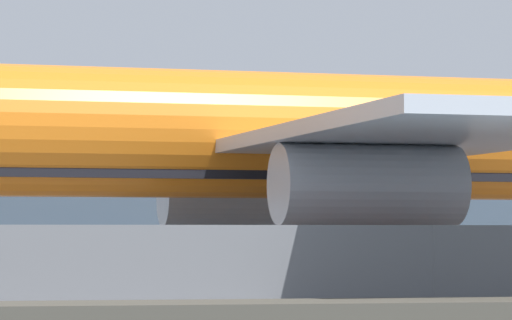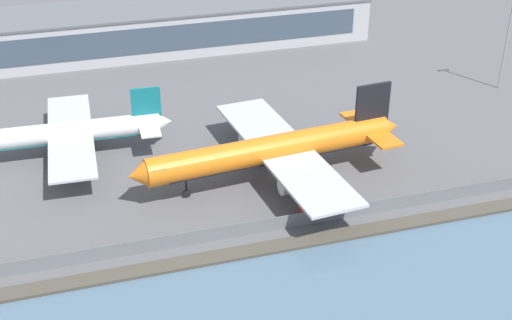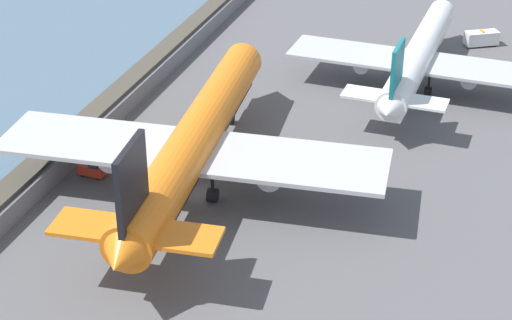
% 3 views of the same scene
% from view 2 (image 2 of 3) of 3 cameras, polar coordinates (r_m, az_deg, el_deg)
% --- Properties ---
extents(ground_plane, '(500.00, 500.00, 0.00)m').
position_cam_2_polar(ground_plane, '(127.58, 1.96, -1.28)').
color(ground_plane, '#565659').
extents(shoreline_seawall, '(320.00, 3.00, 0.50)m').
position_cam_2_polar(shoreline_seawall, '(111.32, 5.33, -6.25)').
color(shoreline_seawall, '#474238').
rests_on(shoreline_seawall, ground).
extents(perimeter_fence, '(280.00, 0.10, 2.46)m').
position_cam_2_polar(perimeter_fence, '(114.20, 4.53, -4.61)').
color(perimeter_fence, slate).
rests_on(perimeter_fence, ground).
extents(cargo_jet_orange, '(50.78, 43.59, 15.28)m').
position_cam_2_polar(cargo_jet_orange, '(123.84, 1.54, 0.82)').
color(cargo_jet_orange, orange).
rests_on(cargo_jet_orange, ground).
extents(passenger_jet_white_teal, '(41.71, 35.66, 12.29)m').
position_cam_2_polar(passenger_jet_white_teal, '(136.59, -15.16, 2.05)').
color(passenger_jet_white_teal, white).
rests_on(passenger_jet_white_teal, ground).
extents(baggage_tug, '(1.78, 3.28, 1.80)m').
position_cam_2_polar(baggage_tug, '(116.79, 3.99, -4.00)').
color(baggage_tug, red).
rests_on(baggage_tug, ground).
extents(terminal_building, '(116.01, 21.16, 11.17)m').
position_cam_2_polar(terminal_building, '(187.40, -8.83, 10.38)').
color(terminal_building, '#B2B2B7').
rests_on(terminal_building, ground).
extents(apron_light_mast_apron_west, '(3.20, 0.40, 22.50)m').
position_cam_2_polar(apron_light_mast_apron_west, '(168.12, 19.49, 9.40)').
color(apron_light_mast_apron_west, '#93969B').
rests_on(apron_light_mast_apron_west, ground).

